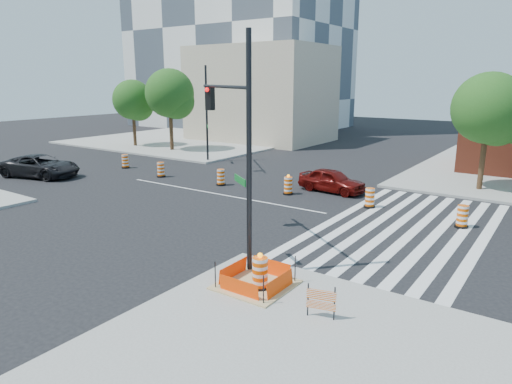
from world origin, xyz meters
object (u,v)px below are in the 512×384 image
dark_suv (40,166)px  signal_pole_nw (207,106)px  red_coupe (332,180)px  signal_pole_se (234,128)px

dark_suv → signal_pole_nw: size_ratio=0.73×
red_coupe → signal_pole_se: 12.33m
red_coupe → signal_pole_nw: size_ratio=0.54×
red_coupe → signal_pole_se: bearing=-167.4°
red_coupe → signal_pole_se: signal_pole_se is taller
red_coupe → signal_pole_nw: 12.69m
dark_suv → signal_pole_se: (19.87, -4.00, 4.05)m
red_coupe → dark_suv: size_ratio=0.74×
dark_suv → signal_pole_nw: signal_pole_nw is taller
signal_pole_se → signal_pole_nw: 19.44m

